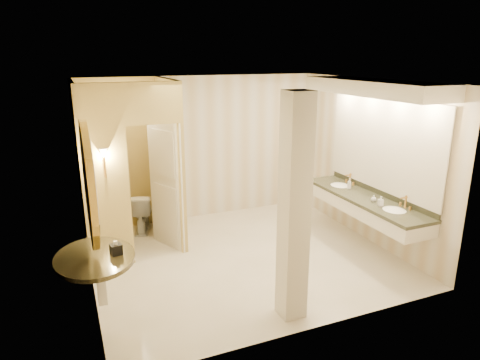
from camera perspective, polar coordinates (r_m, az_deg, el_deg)
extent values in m
plane|color=silver|center=(6.84, 0.43, -10.20)|extent=(4.50, 4.50, 0.00)
plane|color=silver|center=(6.13, 0.49, 13.01)|extent=(4.50, 4.50, 0.00)
cube|color=beige|center=(8.17, -5.06, 4.23)|extent=(4.50, 0.02, 2.70)
cube|color=beige|center=(4.67, 10.17, -5.34)|extent=(4.50, 0.02, 2.70)
cube|color=beige|center=(5.88, -20.16, -1.55)|extent=(0.02, 4.00, 2.70)
cube|color=beige|center=(7.50, 16.50, 2.51)|extent=(0.02, 4.00, 2.70)
cube|color=tan|center=(7.26, -9.27, 2.54)|extent=(0.10, 1.50, 2.70)
cube|color=tan|center=(6.38, -17.51, 0.05)|extent=(0.65, 0.10, 2.70)
cube|color=tan|center=(6.28, -11.66, 10.02)|extent=(0.80, 0.10, 0.60)
cube|color=silver|center=(6.94, -9.76, -0.70)|extent=(0.38, 0.75, 2.10)
cylinder|color=#C18C3D|center=(6.26, -17.60, 1.64)|extent=(0.03, 0.03, 0.30)
cone|color=silver|center=(6.21, -17.76, 3.43)|extent=(0.14, 0.14, 0.14)
cube|color=silver|center=(7.19, 16.22, -3.22)|extent=(0.60, 2.47, 0.24)
cube|color=black|center=(7.15, 16.30, -2.31)|extent=(0.64, 2.51, 0.05)
cube|color=black|center=(7.30, 18.06, -1.50)|extent=(0.03, 2.47, 0.10)
ellipsoid|color=white|center=(6.68, 19.84, -4.13)|extent=(0.40, 0.44, 0.15)
cylinder|color=#C18C3D|center=(6.77, 21.21, -2.83)|extent=(0.03, 0.03, 0.22)
ellipsoid|color=white|center=(7.66, 13.18, -1.00)|extent=(0.40, 0.44, 0.15)
cylinder|color=#C18C3D|center=(7.74, 14.45, 0.10)|extent=(0.03, 0.03, 0.22)
cube|color=white|center=(7.11, 18.58, 4.50)|extent=(0.03, 2.47, 1.40)
cube|color=silver|center=(6.82, 17.47, 11.69)|extent=(0.75, 2.67, 0.22)
cylinder|color=black|center=(5.18, -18.80, -9.79)|extent=(1.11, 1.11, 0.05)
cube|color=silver|center=(5.32, -18.06, -12.65)|extent=(0.10, 0.10, 0.60)
cylinder|color=gold|center=(4.88, -19.47, -0.74)|extent=(0.07, 1.11, 1.11)
cylinder|color=white|center=(4.88, -19.00, -0.69)|extent=(0.02, 0.89, 0.89)
cube|color=silver|center=(4.93, 7.24, -4.02)|extent=(0.29, 0.29, 2.70)
cube|color=black|center=(5.11, -16.20, -8.86)|extent=(0.14, 0.14, 0.12)
imported|color=white|center=(7.86, -13.02, -4.16)|extent=(0.58, 0.78, 0.72)
imported|color=beige|center=(6.76, 18.24, -2.68)|extent=(0.08, 0.08, 0.15)
imported|color=silver|center=(6.92, 17.40, -2.35)|extent=(0.09, 0.09, 0.10)
imported|color=#C6B28C|center=(7.46, 14.37, -0.47)|extent=(0.09, 0.09, 0.18)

